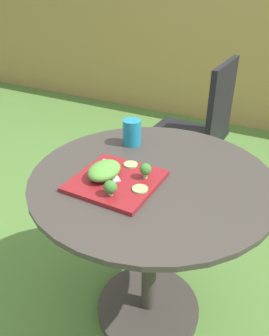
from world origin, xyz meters
TOP-DOWN VIEW (x-y plane):
  - ground_plane at (0.00, 0.00)m, footprint 12.00×12.00m
  - bamboo_fence at (0.00, 2.36)m, footprint 8.00×0.08m
  - patio_table at (0.00, 0.00)m, footprint 0.82×0.82m
  - patio_chair at (-0.12, 0.89)m, footprint 0.44×0.44m
  - salad_plate at (-0.08, -0.10)m, footprint 0.26×0.26m
  - drinking_glass at (-0.17, 0.17)m, footprint 0.07×0.07m
  - fork at (-0.11, -0.08)m, footprint 0.13×0.11m
  - lettuce_mound at (-0.12, -0.11)m, footprint 0.09×0.13m
  - broccoli_floret_0 at (-0.05, -0.18)m, footprint 0.04×0.04m
  - broccoli_floret_1 at (-0.00, -0.05)m, footprint 0.04×0.04m
  - cucumber_slice_0 at (0.02, -0.12)m, footprint 0.05×0.05m
  - cucumber_slice_1 at (-0.08, -0.00)m, footprint 0.05×0.05m

SIDE VIEW (x-z plane):
  - ground_plane at x=0.00m, z-range 0.00..0.00m
  - patio_table at x=0.00m, z-range 0.07..0.77m
  - patio_chair at x=-0.12m, z-range 0.08..0.98m
  - bamboo_fence at x=0.00m, z-range 0.00..1.20m
  - salad_plate at x=-0.08m, z-range 0.70..0.72m
  - fork at x=-0.11m, z-range 0.72..0.72m
  - cucumber_slice_1 at x=-0.08m, z-range 0.72..0.72m
  - cucumber_slice_0 at x=0.02m, z-range 0.72..0.72m
  - lettuce_mound at x=-0.12m, z-range 0.72..0.76m
  - broccoli_floret_0 at x=-0.05m, z-range 0.72..0.77m
  - drinking_glass at x=-0.17m, z-range 0.70..0.80m
  - broccoli_floret_1 at x=0.00m, z-range 0.72..0.77m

